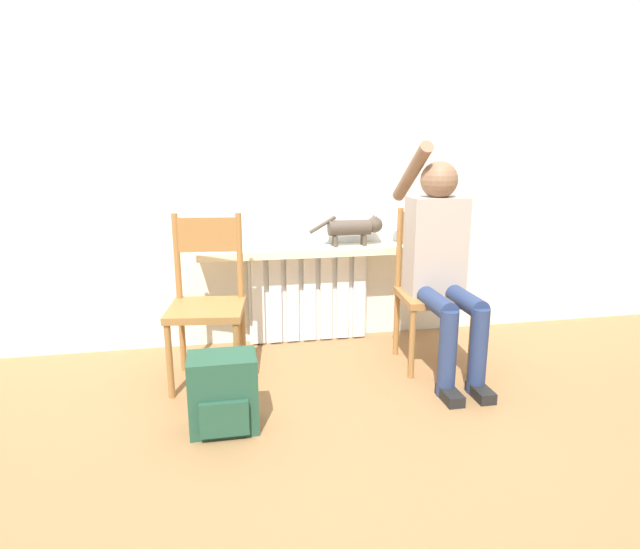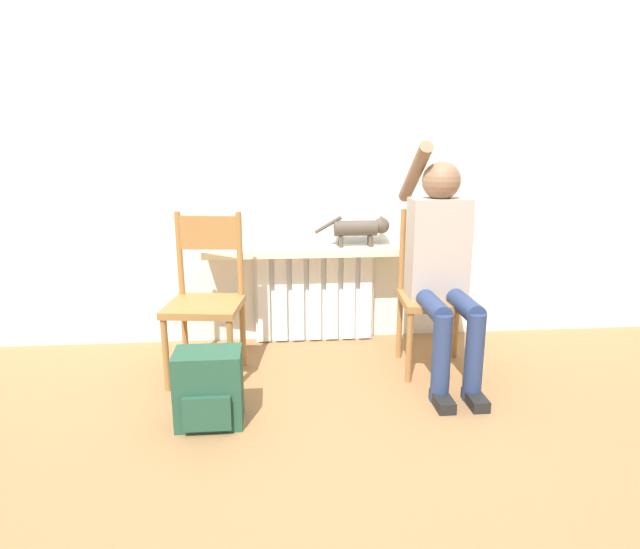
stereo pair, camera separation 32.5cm
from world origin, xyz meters
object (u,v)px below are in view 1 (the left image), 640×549
Objects in this scene: chair_right at (432,287)px; cat at (356,227)px; person at (441,257)px; chair_left at (207,299)px; backpack at (223,393)px.

chair_right reaches higher than cat.
chair_right is 0.70× the size of person.
person reaches higher than chair_right.
chair_left is 1.13m from cat.
cat is at bearing 123.26° from person.
chair_right is at bearing -50.11° from cat.
person is (1.36, -0.12, 0.22)m from chair_left.
chair_left reaches higher than backpack.
person reaches higher than chair_left.
chair_left is 0.70× the size of person.
cat reaches higher than backpack.
cat is (-0.37, 0.45, 0.32)m from chair_right.
cat is (0.99, 0.45, 0.32)m from chair_left.
chair_right reaches higher than backpack.
chair_left is at bearing 96.48° from backpack.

